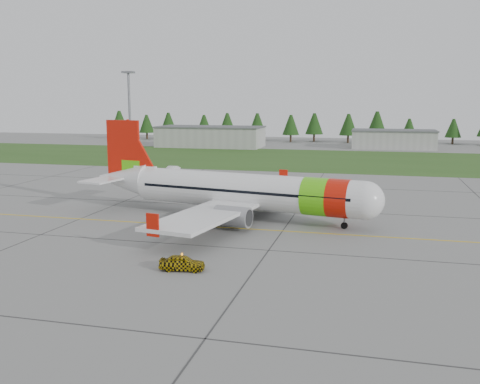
# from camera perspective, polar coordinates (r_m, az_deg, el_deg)

# --- Properties ---
(ground) EXTENTS (320.00, 320.00, 0.00)m
(ground) POSITION_cam_1_polar(r_m,az_deg,el_deg) (54.60, -7.32, -5.49)
(ground) COLOR gray
(ground) RESTS_ON ground
(aircraft) EXTENTS (38.36, 35.85, 11.71)m
(aircraft) POSITION_cam_1_polar(r_m,az_deg,el_deg) (65.06, -0.11, 0.10)
(aircraft) COLOR white
(aircraft) RESTS_ON ground
(follow_me_car) EXTENTS (1.52, 1.73, 3.89)m
(follow_me_car) POSITION_cam_1_polar(r_m,az_deg,el_deg) (45.66, -6.22, -5.98)
(follow_me_car) COLOR gold
(follow_me_car) RESTS_ON ground
(service_van) EXTENTS (1.81, 1.72, 4.86)m
(service_van) POSITION_cam_1_polar(r_m,az_deg,el_deg) (105.06, -7.33, 3.19)
(service_van) COLOR silver
(service_van) RESTS_ON ground
(grass_strip) EXTENTS (320.00, 50.00, 0.03)m
(grass_strip) POSITION_cam_1_polar(r_m,az_deg,el_deg) (133.18, 5.64, 3.55)
(grass_strip) COLOR #30561E
(grass_strip) RESTS_ON ground
(taxi_guideline) EXTENTS (120.00, 0.25, 0.02)m
(taxi_guideline) POSITION_cam_1_polar(r_m,az_deg,el_deg) (61.87, -4.62, -3.61)
(taxi_guideline) COLOR gold
(taxi_guideline) RESTS_ON ground
(hangar_west) EXTENTS (32.00, 14.00, 6.00)m
(hangar_west) POSITION_cam_1_polar(r_m,az_deg,el_deg) (166.87, -3.17, 5.86)
(hangar_west) COLOR #A8A8A3
(hangar_west) RESTS_ON ground
(hangar_east) EXTENTS (24.00, 12.00, 5.20)m
(hangar_east) POSITION_cam_1_polar(r_m,az_deg,el_deg) (167.47, 16.05, 5.37)
(hangar_east) COLOR #A8A8A3
(hangar_east) RESTS_ON ground
(floodlight_mast) EXTENTS (0.50, 0.50, 20.00)m
(floodlight_mast) POSITION_cam_1_polar(r_m,az_deg,el_deg) (118.79, -11.67, 7.49)
(floodlight_mast) COLOR slate
(floodlight_mast) RESTS_ON ground
(treeline) EXTENTS (160.00, 8.00, 10.00)m
(treeline) POSITION_cam_1_polar(r_m,az_deg,el_deg) (188.21, 8.22, 6.82)
(treeline) COLOR #1C3F14
(treeline) RESTS_ON ground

